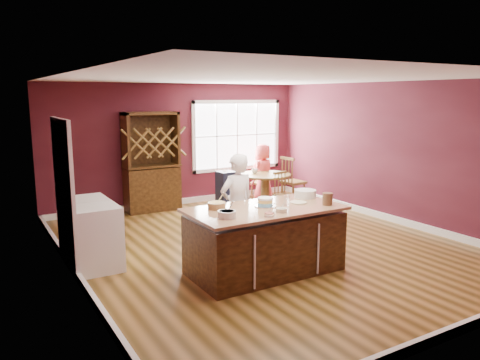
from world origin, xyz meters
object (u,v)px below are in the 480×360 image
(washer, at_px, (96,238))
(dryer, at_px, (86,228))
(seated_woman, at_px, (263,173))
(hutch, at_px, (152,162))
(high_chair, at_px, (226,189))
(chair_north, at_px, (260,181))
(layer_cake, at_px, (265,202))
(kitchen_island, at_px, (265,241))
(dining_table, at_px, (265,184))
(toddler, at_px, (227,172))
(chair_south, at_px, (285,194))
(baker, at_px, (237,206))
(chair_east, at_px, (293,180))

(washer, distance_m, dryer, 0.64)
(seated_woman, height_order, hutch, hutch)
(high_chair, xyz_separation_m, hutch, (-1.41, 0.70, 0.62))
(chair_north, bearing_deg, dryer, -10.49)
(layer_cake, bearing_deg, kitchen_island, -124.47)
(dining_table, height_order, hutch, hutch)
(hutch, bearing_deg, dining_table, -24.79)
(chair_north, distance_m, toddler, 1.19)
(chair_south, distance_m, hutch, 2.89)
(kitchen_island, height_order, dryer, kitchen_island)
(dining_table, bearing_deg, chair_north, 65.09)
(toddler, height_order, washer, toddler)
(toddler, bearing_deg, layer_cake, -110.95)
(layer_cake, distance_m, dryer, 2.79)
(chair_south, relative_size, toddler, 3.47)
(toddler, bearing_deg, kitchen_island, -111.23)
(layer_cake, bearing_deg, baker, 94.08)
(baker, bearing_deg, chair_east, -145.46)
(layer_cake, xyz_separation_m, seated_woman, (2.34, 3.60, -0.31))
(layer_cake, xyz_separation_m, chair_east, (2.86, 3.13, -0.43))
(chair_east, xyz_separation_m, hutch, (-2.99, 1.01, 0.50))
(chair_east, distance_m, seated_woman, 0.72)
(washer, height_order, dryer, washer)
(dryer, bearing_deg, hutch, 50.39)
(kitchen_island, height_order, seated_woman, seated_woman)
(baker, height_order, high_chair, baker)
(seated_woman, bearing_deg, dining_table, 38.61)
(chair_north, relative_size, toddler, 3.50)
(chair_east, bearing_deg, washer, 105.77)
(chair_east, relative_size, washer, 1.19)
(layer_cake, xyz_separation_m, dryer, (-2.04, 1.84, -0.52))
(hutch, bearing_deg, kitchen_island, -88.77)
(washer, bearing_deg, chair_south, 15.82)
(dining_table, bearing_deg, high_chair, 158.29)
(high_chair, distance_m, washer, 4.00)
(chair_north, height_order, toddler, toddler)
(kitchen_island, relative_size, baker, 1.34)
(chair_east, xyz_separation_m, seated_woman, (-0.52, 0.47, 0.13))
(chair_east, xyz_separation_m, dryer, (-4.90, -1.29, -0.09))
(chair_south, bearing_deg, dining_table, 83.52)
(chair_north, xyz_separation_m, toddler, (-1.08, -0.36, 0.35))
(chair_east, height_order, seated_woman, seated_woman)
(dining_table, distance_m, baker, 3.23)
(dining_table, relative_size, washer, 1.22)
(dining_table, xyz_separation_m, toddler, (-0.75, 0.35, 0.28))
(layer_cake, height_order, toddler, layer_cake)
(chair_east, height_order, high_chair, chair_east)
(layer_cake, distance_m, toddler, 3.72)
(chair_south, relative_size, seated_woman, 0.67)
(chair_north, xyz_separation_m, high_chair, (-1.13, -0.39, -0.02))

